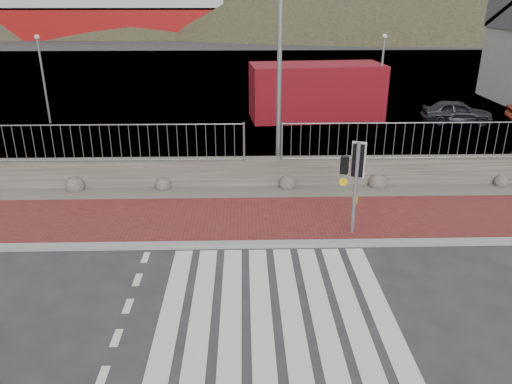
{
  "coord_description": "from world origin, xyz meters",
  "views": [
    {
      "loc": [
        -0.62,
        -8.1,
        5.95
      ],
      "look_at": [
        -0.33,
        3.0,
        1.47
      ],
      "focal_mm": 35.0,
      "sensor_mm": 36.0,
      "label": 1
    }
  ],
  "objects_px": {
    "traffic_signal_far": "(355,169)",
    "streetlight": "(285,27)",
    "shipping_container": "(316,92)",
    "car_a": "(457,112)"
  },
  "relations": [
    {
      "from": "traffic_signal_far",
      "to": "streetlight",
      "type": "distance_m",
      "value": 5.66
    },
    {
      "from": "shipping_container",
      "to": "car_a",
      "type": "height_order",
      "value": "shipping_container"
    },
    {
      "from": "traffic_signal_far",
      "to": "streetlight",
      "type": "xyz_separation_m",
      "value": [
        -1.48,
        4.51,
        3.09
      ]
    },
    {
      "from": "traffic_signal_far",
      "to": "shipping_container",
      "type": "distance_m",
      "value": 13.03
    },
    {
      "from": "traffic_signal_far",
      "to": "car_a",
      "type": "height_order",
      "value": "traffic_signal_far"
    },
    {
      "from": "shipping_container",
      "to": "car_a",
      "type": "distance_m",
      "value": 6.85
    },
    {
      "from": "shipping_container",
      "to": "car_a",
      "type": "bearing_deg",
      "value": -15.58
    },
    {
      "from": "streetlight",
      "to": "shipping_container",
      "type": "relative_size",
      "value": 1.36
    },
    {
      "from": "traffic_signal_far",
      "to": "car_a",
      "type": "xyz_separation_m",
      "value": [
        7.53,
        11.79,
        -1.27
      ]
    },
    {
      "from": "streetlight",
      "to": "car_a",
      "type": "height_order",
      "value": "streetlight"
    }
  ]
}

